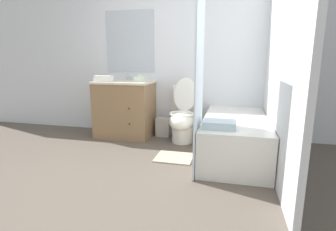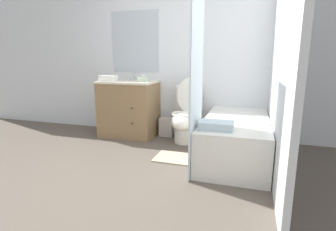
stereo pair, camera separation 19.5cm
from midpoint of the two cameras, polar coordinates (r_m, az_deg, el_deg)
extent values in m
plane|color=brown|center=(2.61, -7.71, -14.64)|extent=(14.00, 14.00, 0.00)
cube|color=silver|center=(4.04, 1.38, 13.31)|extent=(8.00, 0.05, 2.50)
cube|color=#B2BCC6|center=(4.27, -9.59, 15.55)|extent=(0.78, 0.01, 0.93)
cube|color=silver|center=(3.06, 21.28, 12.86)|extent=(0.05, 2.77, 2.50)
cube|color=olive|center=(4.07, -10.67, 1.20)|extent=(0.82, 0.58, 0.82)
cube|color=beige|center=(4.02, -10.90, 7.15)|extent=(0.84, 0.60, 0.03)
cylinder|color=silver|center=(4.02, -10.88, 6.58)|extent=(0.36, 0.36, 0.10)
sphere|color=#382D23|center=(3.71, -10.03, 1.47)|extent=(0.02, 0.02, 0.02)
sphere|color=#382D23|center=(3.76, -9.90, -1.84)|extent=(0.02, 0.02, 0.02)
cylinder|color=silver|center=(4.21, -9.67, 7.90)|extent=(0.04, 0.04, 0.04)
cylinder|color=silver|center=(4.17, -9.93, 8.70)|extent=(0.02, 0.11, 0.09)
cylinder|color=silver|center=(4.23, -10.36, 7.92)|extent=(0.03, 0.03, 0.04)
cylinder|color=silver|center=(4.19, -8.97, 7.93)|extent=(0.03, 0.03, 0.04)
cylinder|color=silver|center=(3.76, 1.65, -4.08)|extent=(0.30, 0.30, 0.24)
ellipsoid|color=silver|center=(3.64, 1.46, -1.12)|extent=(0.35, 0.52, 0.26)
torus|color=silver|center=(3.62, 1.46, 0.37)|extent=(0.35, 0.35, 0.04)
cube|color=silver|center=(3.93, 2.59, 3.94)|extent=(0.38, 0.18, 0.36)
ellipsoid|color=silver|center=(3.81, 2.25, 4.58)|extent=(0.33, 0.15, 0.48)
cube|color=silver|center=(3.28, 12.63, -4.61)|extent=(0.74, 1.55, 0.48)
cube|color=#A5A7A2|center=(3.22, 12.83, -0.62)|extent=(0.62, 1.43, 0.01)
cube|color=silver|center=(2.66, 4.68, 7.35)|extent=(0.02, 0.58, 1.89)
cube|color=#B7B2A8|center=(4.06, -2.39, -2.49)|extent=(0.21, 0.18, 0.28)
cube|color=silver|center=(3.87, -7.66, 7.82)|extent=(0.13, 0.14, 0.07)
ellipsoid|color=white|center=(3.86, -7.68, 8.53)|extent=(0.06, 0.04, 0.03)
cube|color=white|center=(4.00, -15.22, 7.77)|extent=(0.24, 0.16, 0.09)
cube|color=silver|center=(2.69, 9.08, -1.98)|extent=(0.33, 0.23, 0.08)
cube|color=tan|center=(3.19, -0.41, -9.16)|extent=(0.44, 0.38, 0.02)
camera|label=1|loc=(0.10, -91.78, -0.38)|focal=28.00mm
camera|label=2|loc=(0.10, 88.22, 0.38)|focal=28.00mm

